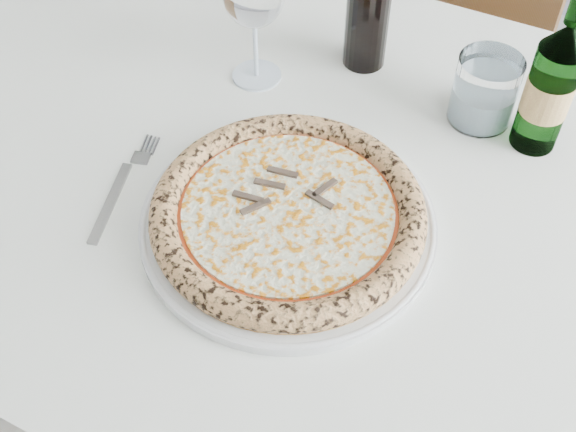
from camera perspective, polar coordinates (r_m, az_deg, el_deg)
name	(u,v)px	position (r m, az deg, el deg)	size (l,w,h in m)	color
floor	(226,379)	(1.65, -4.96, -12.71)	(5.00, 6.00, 0.02)	gray
dining_table	(312,212)	(1.02, 1.87, 0.35)	(1.66, 1.11, 0.76)	brown
chair_far	(453,14)	(1.68, 12.93, 15.32)	(0.49, 0.49, 0.93)	brown
plate	(288,222)	(0.89, 0.00, -0.47)	(0.37, 0.37, 0.02)	silver
pizza	(288,213)	(0.88, 0.00, 0.27)	(0.34, 0.34, 0.04)	#DDA64F
fork	(121,188)	(0.96, -13.09, 2.20)	(0.03, 0.20, 0.00)	gray
tumbler	(484,94)	(1.05, 15.22, 9.28)	(0.09, 0.09, 0.10)	white
beer_bottle	(551,87)	(1.00, 20.04, 9.57)	(0.06, 0.06, 0.24)	#3B7238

